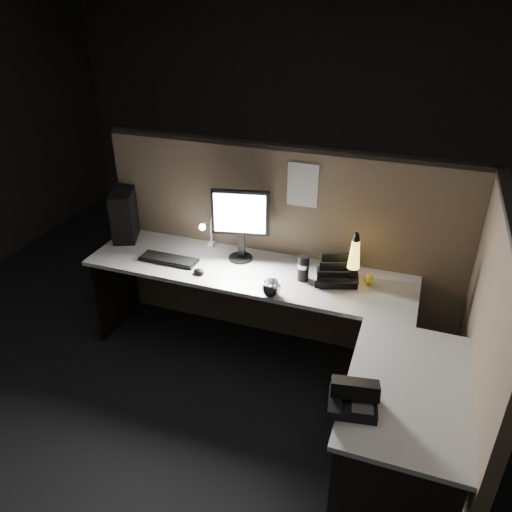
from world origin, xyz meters
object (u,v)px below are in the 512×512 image
(desk_phone, at_px, (353,397))
(lava_lamp, at_px, (354,263))
(monitor, at_px, (241,218))
(pc_tower, at_px, (125,213))
(keyboard, at_px, (169,260))

(desk_phone, bearing_deg, lava_lamp, 90.85)
(monitor, distance_m, lava_lamp, 0.83)
(monitor, bearing_deg, desk_phone, -61.06)
(pc_tower, height_order, desk_phone, pc_tower)
(lava_lamp, bearing_deg, monitor, 175.24)
(monitor, distance_m, keyboard, 0.60)
(lava_lamp, xyz_separation_m, desk_phone, (0.19, -1.09, -0.10))
(pc_tower, height_order, monitor, monitor)
(monitor, xyz_separation_m, keyboard, (-0.47, -0.21, -0.30))
(keyboard, relative_size, lava_lamp, 1.15)
(pc_tower, relative_size, keyboard, 0.91)
(keyboard, distance_m, lava_lamp, 1.30)
(pc_tower, bearing_deg, desk_phone, -54.43)
(monitor, xyz_separation_m, lava_lamp, (0.81, -0.07, -0.16))
(pc_tower, xyz_separation_m, monitor, (0.97, -0.04, 0.12))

